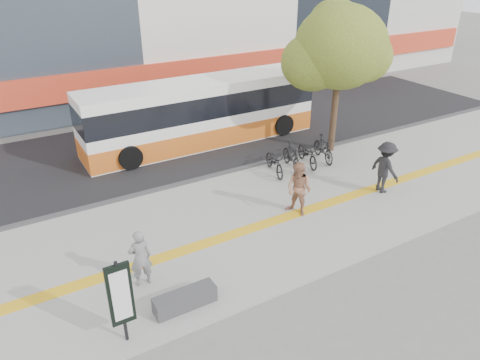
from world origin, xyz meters
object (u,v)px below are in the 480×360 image
street_tree (338,49)px  pedestrian_dark (385,167)px  bus (201,114)px  seated_woman (140,258)px  signboard (121,296)px  bench (185,299)px  pedestrian_tan (299,189)px

street_tree → pedestrian_dark: 5.45m
street_tree → pedestrian_dark: (-0.94, -4.11, -3.46)m
bus → seated_woman: (-5.86, -8.30, -0.52)m
seated_woman → street_tree: bearing=-152.6°
street_tree → seated_woman: bearing=-156.0°
pedestrian_dark → bus: bearing=26.7°
seated_woman → pedestrian_dark: bearing=-173.4°
signboard → bus: size_ratio=0.20×
pedestrian_dark → bench: bearing=104.2°
bus → seated_woman: 10.17m
signboard → bus: bus is taller
signboard → pedestrian_dark: 10.68m
signboard → seated_woman: size_ratio=1.33×
street_tree → bus: bearing=140.9°
street_tree → bus: street_tree is taller
bench → street_tree: 12.23m
pedestrian_dark → street_tree: bearing=-10.9°
bench → street_tree: (9.78, 6.02, 4.21)m
signboard → pedestrian_dark: (10.44, 2.22, -0.32)m
bus → seated_woman: size_ratio=6.59×
bus → pedestrian_tan: 7.50m
signboard → street_tree: bearing=29.1°
pedestrian_tan → pedestrian_dark: (3.68, -0.30, 0.04)m
signboard → bus: (6.85, 10.01, 0.06)m
street_tree → bus: 6.60m
pedestrian_tan → bus: bearing=157.7°
bench → pedestrian_dark: pedestrian_dark is taller
bus → pedestrian_tan: size_ratio=5.87×
bus → seated_woman: bearing=-125.2°
signboard → pedestrian_tan: 7.22m
bench → street_tree: size_ratio=0.25×
bench → bus: bearing=61.6°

